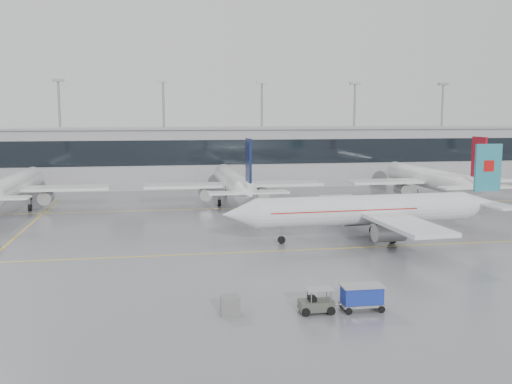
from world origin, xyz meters
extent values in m
plane|color=slate|center=(0.00, 0.00, 0.00)|extent=(320.00, 320.00, 0.00)
cube|color=yellow|center=(0.00, 0.00, 0.01)|extent=(120.00, 0.25, 0.01)
cube|color=yellow|center=(0.00, 30.00, 0.01)|extent=(120.00, 0.25, 0.01)
cube|color=yellow|center=(-30.00, 15.00, 0.01)|extent=(0.25, 60.00, 0.01)
cube|color=#949498|center=(0.00, 62.00, 6.00)|extent=(180.00, 15.00, 12.00)
cube|color=black|center=(0.00, 54.45, 7.50)|extent=(180.00, 0.20, 5.00)
cube|color=gray|center=(0.00, 62.00, 12.20)|extent=(182.00, 16.00, 0.40)
cylinder|color=gray|center=(-33.00, 68.00, 11.00)|extent=(0.50, 0.50, 22.00)
cube|color=gray|center=(-33.00, 68.00, 22.30)|extent=(2.40, 1.00, 0.60)
cylinder|color=gray|center=(-11.00, 68.00, 11.00)|extent=(0.50, 0.50, 22.00)
cube|color=gray|center=(-11.00, 68.00, 22.30)|extent=(2.40, 1.00, 0.60)
cylinder|color=gray|center=(11.00, 68.00, 11.00)|extent=(0.50, 0.50, 22.00)
cube|color=gray|center=(11.00, 68.00, 22.30)|extent=(2.40, 1.00, 0.60)
cylinder|color=gray|center=(33.00, 68.00, 11.00)|extent=(0.50, 0.50, 22.00)
cube|color=gray|center=(33.00, 68.00, 22.30)|extent=(2.40, 1.00, 0.60)
cylinder|color=gray|center=(55.00, 68.00, 11.00)|extent=(0.50, 0.50, 22.00)
cube|color=gray|center=(55.00, 68.00, 22.30)|extent=(2.40, 1.00, 0.60)
cylinder|color=silver|center=(11.79, 3.97, 3.68)|extent=(26.65, 4.77, 3.48)
cone|color=silver|center=(-3.45, 3.22, 3.68)|extent=(4.17, 3.67, 3.48)
cone|color=silver|center=(27.83, 4.76, 3.68)|extent=(5.76, 3.75, 3.48)
cube|color=silver|center=(13.29, 4.04, 3.28)|extent=(6.40, 28.93, 0.45)
cube|color=silver|center=(28.03, 4.76, 3.98)|extent=(3.34, 11.17, 0.25)
cube|color=teal|center=(28.23, 4.77, 8.39)|extent=(3.61, 0.53, 5.93)
cylinder|color=#979797|center=(13.02, -0.78, 1.78)|extent=(3.70, 2.27, 2.10)
cylinder|color=#979797|center=(12.55, 8.81, 1.78)|extent=(3.70, 2.27, 2.10)
cylinder|color=gray|center=(1.55, 3.47, 1.20)|extent=(0.20, 0.20, 1.49)
cylinder|color=black|center=(1.55, 3.47, 0.45)|extent=(0.91, 0.34, 0.90)
cylinder|color=gray|center=(14.41, 1.49, 1.30)|extent=(0.24, 0.24, 1.49)
cylinder|color=black|center=(14.41, 1.49, 0.55)|extent=(1.12, 0.50, 1.10)
cylinder|color=gray|center=(14.16, 6.69, 1.30)|extent=(0.24, 0.24, 1.49)
cylinder|color=black|center=(14.16, 6.69, 0.55)|extent=(1.12, 0.50, 1.10)
cube|color=#B70F0F|center=(28.23, 4.77, 8.62)|extent=(1.42, 0.52, 1.40)
cube|color=#B70F0F|center=(8.79, 3.82, 3.88)|extent=(18.15, 4.39, 0.12)
cylinder|color=white|center=(-35.00, 35.00, 3.80)|extent=(3.59, 27.36, 3.59)
cone|color=white|center=(-35.00, 50.68, 3.80)|extent=(3.59, 4.00, 3.59)
cube|color=white|center=(-35.00, 33.50, 3.40)|extent=(29.64, 5.00, 0.45)
cylinder|color=#979797|center=(-30.20, 34.00, 1.90)|extent=(2.10, 3.60, 2.10)
cylinder|color=gray|center=(-35.00, 45.68, 1.23)|extent=(0.20, 0.20, 1.56)
cylinder|color=black|center=(-35.00, 45.68, 0.45)|extent=(0.30, 0.90, 0.90)
cylinder|color=gray|center=(-32.40, 32.50, 1.33)|extent=(0.24, 0.24, 1.56)
cylinder|color=black|center=(-32.40, 32.50, 0.55)|extent=(0.45, 1.10, 1.10)
cylinder|color=white|center=(0.00, 35.00, 3.80)|extent=(3.59, 27.36, 3.59)
cone|color=white|center=(0.00, 50.68, 3.80)|extent=(3.59, 4.00, 3.59)
cone|color=white|center=(0.00, 18.52, 3.80)|extent=(3.59, 5.60, 3.59)
cube|color=white|center=(0.00, 33.50, 3.40)|extent=(29.64, 5.00, 0.45)
cube|color=white|center=(0.00, 18.32, 4.10)|extent=(11.40, 2.80, 0.25)
cube|color=#0E173F|center=(0.00, 18.12, 8.66)|extent=(0.35, 3.60, 6.12)
cylinder|color=#979797|center=(-4.80, 34.00, 1.90)|extent=(2.10, 3.60, 2.10)
cylinder|color=#979797|center=(4.80, 34.00, 1.90)|extent=(2.10, 3.60, 2.10)
cylinder|color=gray|center=(0.00, 45.68, 1.23)|extent=(0.20, 0.20, 1.56)
cylinder|color=black|center=(0.00, 45.68, 0.45)|extent=(0.30, 0.90, 0.90)
cylinder|color=gray|center=(-2.60, 32.50, 1.33)|extent=(0.24, 0.24, 1.56)
cylinder|color=black|center=(-2.60, 32.50, 0.55)|extent=(0.45, 1.10, 1.10)
cylinder|color=gray|center=(2.60, 32.50, 1.33)|extent=(0.24, 0.24, 1.56)
cylinder|color=black|center=(2.60, 32.50, 0.55)|extent=(0.45, 1.10, 1.10)
cylinder|color=white|center=(35.00, 35.00, 3.80)|extent=(3.59, 27.36, 3.59)
cone|color=white|center=(35.00, 50.68, 3.80)|extent=(3.59, 4.00, 3.59)
cone|color=white|center=(35.00, 18.52, 3.80)|extent=(3.59, 5.60, 3.59)
cube|color=white|center=(35.00, 33.50, 3.40)|extent=(29.64, 5.00, 0.45)
cube|color=white|center=(35.00, 18.32, 4.10)|extent=(11.40, 2.80, 0.25)
cube|color=maroon|center=(35.00, 18.12, 8.66)|extent=(0.35, 3.60, 6.12)
cylinder|color=#979797|center=(30.20, 34.00, 1.90)|extent=(2.10, 3.60, 2.10)
cylinder|color=#979797|center=(39.80, 34.00, 1.90)|extent=(2.10, 3.60, 2.10)
cylinder|color=gray|center=(35.00, 45.68, 1.23)|extent=(0.20, 0.20, 1.56)
cylinder|color=black|center=(35.00, 45.68, 0.45)|extent=(0.30, 0.90, 0.90)
cylinder|color=gray|center=(32.40, 32.50, 1.33)|extent=(0.24, 0.24, 1.56)
cylinder|color=black|center=(32.40, 32.50, 0.55)|extent=(0.45, 1.10, 1.10)
cylinder|color=gray|center=(37.60, 32.50, 1.33)|extent=(0.24, 0.24, 1.56)
cylinder|color=black|center=(37.60, 32.50, 0.55)|extent=(0.45, 1.10, 1.10)
cube|color=#40453B|center=(-0.89, -20.00, 0.59)|extent=(2.61, 1.44, 0.76)
cube|color=gray|center=(-0.67, -20.00, 1.86)|extent=(2.07, 1.44, 0.06)
cube|color=black|center=(-1.21, -20.00, 1.08)|extent=(0.55, 0.87, 0.43)
cylinder|color=gray|center=(1.05, -20.03, 0.54)|extent=(1.30, 0.11, 0.09)
cylinder|color=gray|center=(-1.44, -20.59, 1.35)|extent=(0.09, 0.09, 0.97)
cylinder|color=gray|center=(-1.42, -19.40, 1.35)|extent=(0.09, 0.09, 0.97)
cylinder|color=gray|center=(0.07, -20.61, 1.35)|extent=(0.09, 0.09, 0.97)
cylinder|color=gray|center=(0.09, -19.42, 1.35)|extent=(0.09, 0.09, 0.97)
cylinder|color=black|center=(-1.87, -20.69, 0.32)|extent=(0.65, 0.23, 0.65)
cylinder|color=black|center=(-1.85, -19.28, 0.32)|extent=(0.65, 0.23, 0.65)
cylinder|color=black|center=(0.07, -20.72, 0.32)|extent=(0.65, 0.23, 0.65)
cylinder|color=black|center=(0.09, -19.31, 0.32)|extent=(0.65, 0.23, 0.65)
cube|color=gray|center=(2.71, -20.05, 0.49)|extent=(3.26, 1.67, 0.19)
cube|color=navy|center=(2.71, -20.05, 1.24)|extent=(3.04, 1.56, 1.29)
cube|color=gray|center=(2.71, -20.05, 1.94)|extent=(3.26, 1.77, 0.11)
cylinder|color=black|center=(1.40, -20.84, 0.27)|extent=(0.54, 0.20, 0.54)
cylinder|color=black|center=(1.43, -19.22, 0.27)|extent=(0.54, 0.20, 0.54)
cylinder|color=black|center=(3.99, -20.88, 0.27)|extent=(0.54, 0.20, 0.54)
cylinder|color=black|center=(4.02, -19.26, 0.27)|extent=(0.54, 0.20, 0.54)
cube|color=slate|center=(-7.36, -19.33, 0.72)|extent=(1.50, 1.40, 1.43)
camera|label=1|loc=(-12.47, -60.26, 14.84)|focal=40.00mm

